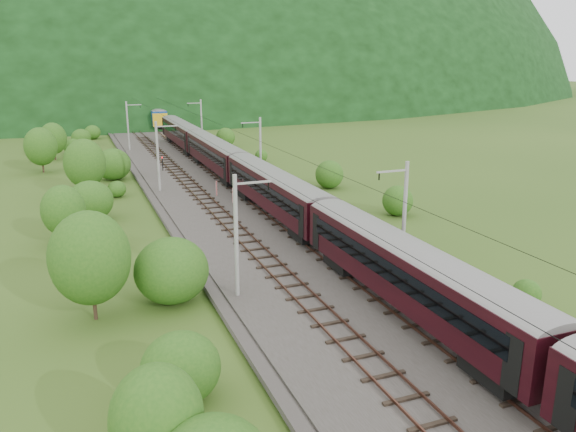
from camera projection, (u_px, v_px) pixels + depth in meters
name	position (u px, v px, depth m)	size (l,w,h in m)	color
ground	(324.00, 286.00, 38.83)	(600.00, 600.00, 0.00)	#335019
railbed	(275.00, 241.00, 47.75)	(14.00, 220.00, 0.30)	#38332D
track_left	(248.00, 242.00, 46.85)	(2.40, 220.00, 0.27)	brown
track_right	(301.00, 236.00, 48.53)	(2.40, 220.00, 0.27)	brown
catenary_left	(158.00, 155.00, 64.15)	(2.54, 192.28, 8.00)	gray
catenary_right	(260.00, 149.00, 68.43)	(2.54, 192.28, 8.00)	gray
overhead_wires	(274.00, 160.00, 45.86)	(4.83, 198.00, 0.03)	black
mountain_main	(98.00, 90.00, 271.88)	(504.00, 360.00, 244.00)	black
train	(241.00, 164.00, 63.54)	(3.04, 144.47, 5.29)	black
hazard_post_near	(217.00, 188.00, 62.67)	(0.17, 0.17, 1.63)	red
hazard_post_far	(233.00, 195.00, 59.62)	(0.17, 0.17, 1.58)	red
signal	(162.00, 163.00, 76.36)	(0.21, 0.21, 1.93)	black
vegetation_left	(98.00, 211.00, 47.87)	(13.54, 148.90, 6.76)	#245416
vegetation_right	(325.00, 179.00, 66.16)	(7.35, 105.24, 3.06)	#245416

